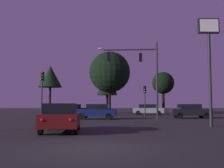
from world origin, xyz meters
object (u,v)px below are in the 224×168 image
car_parked_lot (70,109)px  traffic_light_corner_left (145,95)px  car_far_lane (149,109)px  tree_center_horizon (163,83)px  traffic_light_corner_right (42,86)px  tree_left_far (107,84)px  traffic_signal_mast_arm (141,67)px  tree_behind_sign (50,77)px  car_crossing_left (190,111)px  car_crossing_right (97,111)px  car_nearside_lane (61,117)px  store_sign_illuminated (209,47)px  tree_right_cluster (110,72)px

car_parked_lot → traffic_light_corner_left: bearing=-29.1°
car_far_lane → tree_center_horizon: (4.32, 10.60, 4.59)m
traffic_light_corner_right → tree_left_far: (6.09, 17.58, 1.64)m
traffic_signal_mast_arm → tree_center_horizon: size_ratio=1.08×
car_parked_lot → tree_behind_sign: bearing=125.7°
car_crossing_left → tree_center_horizon: 20.29m
traffic_signal_mast_arm → car_crossing_left: (5.42, 1.20, -4.56)m
traffic_light_corner_left → tree_left_far: bearing=113.5°
traffic_light_corner_left → car_far_lane: bearing=77.1°
car_crossing_left → car_crossing_right: (-10.00, -1.76, -0.00)m
car_parked_lot → tree_behind_sign: tree_behind_sign is taller
traffic_light_corner_left → traffic_light_corner_right: traffic_light_corner_right is taller
tree_center_horizon → car_crossing_right: bearing=-117.5°
car_nearside_lane → store_sign_illuminated: (9.23, 3.08, 4.48)m
traffic_signal_mast_arm → tree_behind_sign: 20.45m
car_nearside_lane → tree_left_far: size_ratio=0.62×
traffic_light_corner_left → car_parked_lot: bearing=150.9°
car_nearside_lane → tree_center_horizon: tree_center_horizon is taller
tree_behind_sign → tree_left_far: 9.36m
traffic_light_corner_right → tree_left_far: 18.68m
traffic_signal_mast_arm → store_sign_illuminated: (3.30, -10.01, -0.08)m
car_far_lane → car_nearside_lane: bearing=-109.4°
car_crossing_left → traffic_signal_mast_arm: bearing=-167.5°
traffic_signal_mast_arm → tree_left_far: bearing=103.2°
traffic_light_corner_left → car_crossing_right: bearing=-136.7°
car_crossing_right → tree_right_cluster: bearing=83.0°
traffic_light_corner_left → car_parked_lot: size_ratio=0.78×
traffic_light_corner_right → tree_behind_sign: (-3.18, 18.14, 2.79)m
traffic_signal_mast_arm → tree_right_cluster: size_ratio=0.88×
car_crossing_right → car_crossing_left: bearing=10.0°
traffic_signal_mast_arm → traffic_light_corner_left: bearing=77.9°
traffic_signal_mast_arm → car_crossing_right: size_ratio=1.90×
traffic_light_corner_left → tree_right_cluster: size_ratio=0.41×
car_crossing_left → tree_left_far: bearing=122.6°
store_sign_illuminated → tree_behind_sign: tree_behind_sign is taller
tree_right_cluster → car_crossing_left: bearing=-47.0°
traffic_light_corner_right → car_far_lane: 17.56m
store_sign_illuminated → traffic_light_corner_left: bearing=98.9°
tree_right_cluster → traffic_light_corner_left: bearing=-53.9°
car_parked_lot → tree_center_horizon: (15.37, 10.80, 4.59)m
car_nearside_lane → tree_center_horizon: bearing=69.8°
traffic_signal_mast_arm → tree_center_horizon: traffic_signal_mast_arm is taller
car_far_lane → car_parked_lot: bearing=-179.0°
car_crossing_left → traffic_light_corner_left: bearing=141.7°
car_crossing_right → tree_behind_sign: (-8.30, 16.43, 5.23)m
car_far_lane → tree_behind_sign: (-15.17, 5.55, 5.23)m
traffic_light_corner_left → car_crossing_right: traffic_light_corner_left is taller
car_parked_lot → store_sign_illuminated: size_ratio=0.66×
car_crossing_right → store_sign_illuminated: 13.09m
traffic_light_corner_right → traffic_signal_mast_arm: bearing=13.2°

